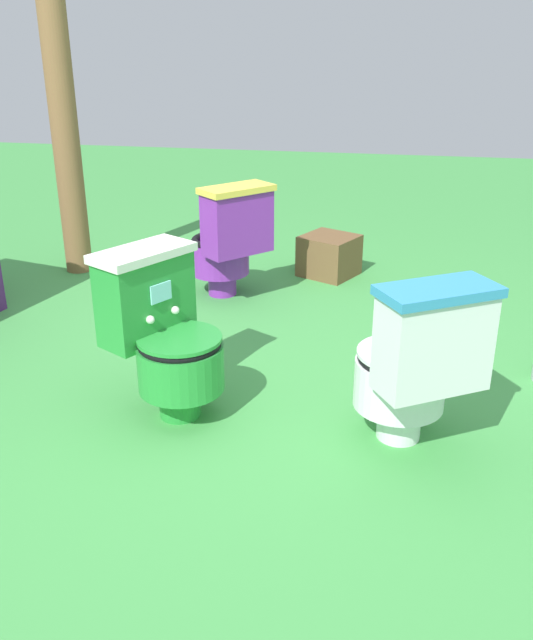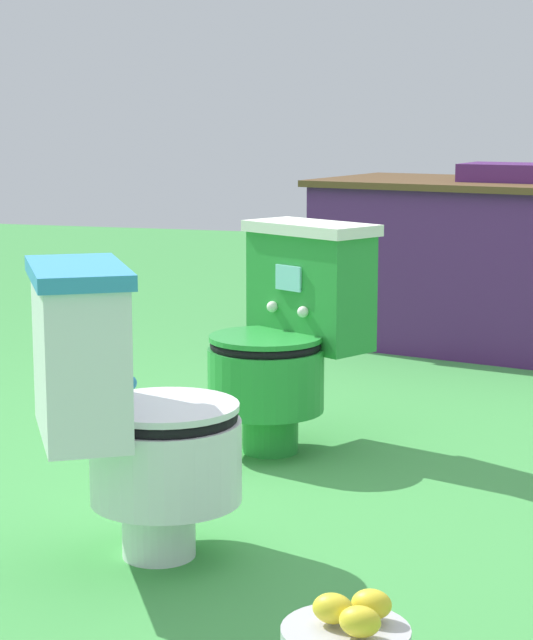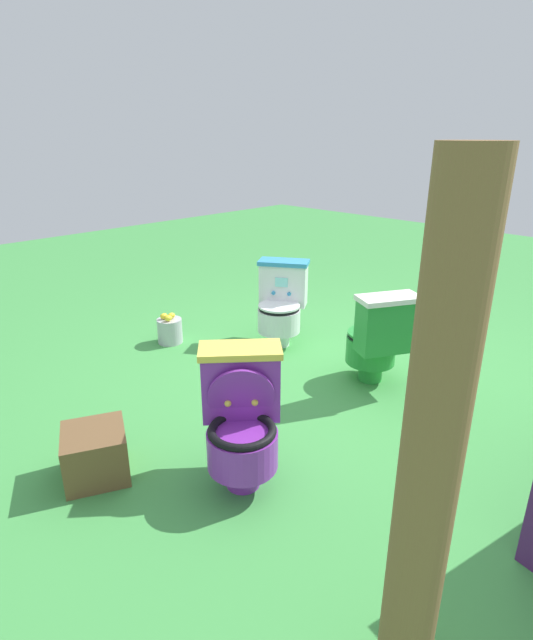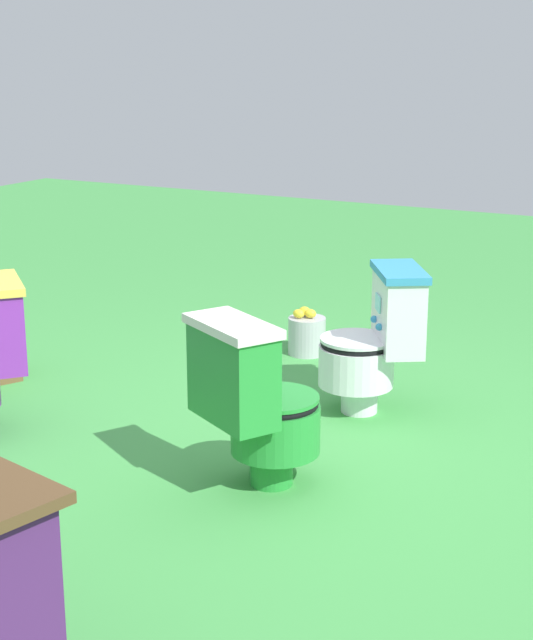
{
  "view_description": "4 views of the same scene",
  "coord_description": "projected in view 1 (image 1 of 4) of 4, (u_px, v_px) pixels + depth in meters",
  "views": [
    {
      "loc": [
        -2.76,
        -0.69,
        1.56
      ],
      "look_at": [
        0.11,
        -0.13,
        0.33
      ],
      "focal_mm": 38.65,
      "sensor_mm": 36.0,
      "label": 1
    },
    {
      "loc": [
        0.83,
        -3.31,
        1.07
      ],
      "look_at": [
        -0.09,
        -0.32,
        0.52
      ],
      "focal_mm": 66.12,
      "sensor_mm": 36.0,
      "label": 2
    },
    {
      "loc": [
        2.73,
        1.99,
        1.77
      ],
      "look_at": [
        0.43,
        -0.26,
        0.55
      ],
      "focal_mm": 27.72,
      "sensor_mm": 36.0,
      "label": 3
    },
    {
      "loc": [
        -2.0,
        3.55,
        1.76
      ],
      "look_at": [
        0.07,
        -0.35,
        0.53
      ],
      "focal_mm": 55.78,
      "sensor_mm": 36.0,
      "label": 4
    }
  ],
  "objects": [
    {
      "name": "toilet_white",
      "position": [
        414.0,
        364.0,
        2.67
      ],
      "size": [
        0.63,
        0.6,
        0.73
      ],
      "rotation": [
        0.0,
        0.0,
        5.27
      ],
      "color": "white",
      "rests_on": "ground"
    },
    {
      "name": "wooden_post",
      "position": [
        66.0,
        144.0,
        4.55
      ],
      "size": [
        0.18,
        0.18,
        1.75
      ],
      "primitive_type": "cylinder",
      "color": "brown",
      "rests_on": "ground"
    },
    {
      "name": "toilet_purple",
      "position": [
        228.0,
        240.0,
        4.24
      ],
      "size": [
        0.63,
        0.63,
        0.73
      ],
      "rotation": [
        0.0,
        0.0,
        5.56
      ],
      "color": "purple",
      "rests_on": "ground"
    },
    {
      "name": "ground",
      "position": [
        234.0,
        392.0,
        3.22
      ],
      "size": [
        14.0,
        14.0,
        0.0
      ],
      "primitive_type": "plane",
      "color": "#429947"
    },
    {
      "name": "small_crate",
      "position": [
        329.0,
        256.0,
        4.73
      ],
      "size": [
        0.44,
        0.45,
        0.28
      ],
      "primitive_type": "cube",
      "rotation": [
        0.0,
        0.0,
        4.26
      ],
      "color": "brown",
      "rests_on": "ground"
    },
    {
      "name": "toilet_green",
      "position": [
        165.0,
        334.0,
        2.94
      ],
      "size": [
        0.59,
        0.63,
        0.73
      ],
      "rotation": [
        0.0,
        0.0,
        2.63
      ],
      "color": "green",
      "rests_on": "ground"
    }
  ]
}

